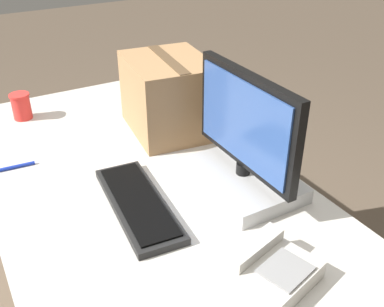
# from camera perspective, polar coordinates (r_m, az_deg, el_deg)

# --- Properties ---
(office_desk) EXTENTS (1.80, 0.90, 0.74)m
(office_desk) POSITION_cam_1_polar(r_m,az_deg,el_deg) (1.65, -5.09, -15.02)
(office_desk) COLOR beige
(office_desk) RESTS_ON ground_plane
(monitor) EXTENTS (0.45, 0.25, 0.37)m
(monitor) POSITION_cam_1_polar(r_m,az_deg,el_deg) (1.36, 6.62, 0.25)
(monitor) COLOR #B7B7B7
(monitor) RESTS_ON office_desk
(keyboard) EXTENTS (0.44, 0.18, 0.03)m
(keyboard) POSITION_cam_1_polar(r_m,az_deg,el_deg) (1.33, -6.86, -6.30)
(keyboard) COLOR black
(keyboard) RESTS_ON office_desk
(desk_phone) EXTENTS (0.21, 0.22, 0.08)m
(desk_phone) POSITION_cam_1_polar(r_m,az_deg,el_deg) (1.11, 10.05, -14.13)
(desk_phone) COLOR beige
(desk_phone) RESTS_ON office_desk
(paper_cup_left) EXTENTS (0.08, 0.08, 0.11)m
(paper_cup_left) POSITION_cam_1_polar(r_m,az_deg,el_deg) (1.94, -20.86, 5.64)
(paper_cup_left) COLOR red
(paper_cup_left) RESTS_ON office_desk
(cardboard_box) EXTENTS (0.38, 0.32, 0.28)m
(cardboard_box) POSITION_cam_1_polar(r_m,az_deg,el_deg) (1.69, -2.95, 7.38)
(cardboard_box) COLOR #9E754C
(cardboard_box) RESTS_ON office_desk
(pen_marker) EXTENTS (0.02, 0.14, 0.01)m
(pen_marker) POSITION_cam_1_polar(r_m,az_deg,el_deg) (1.61, -21.79, -1.63)
(pen_marker) COLOR #1933B2
(pen_marker) RESTS_ON office_desk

